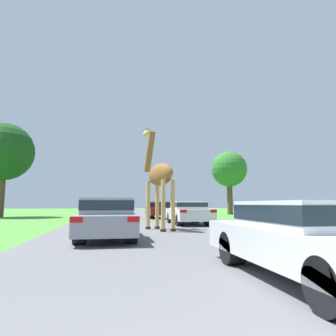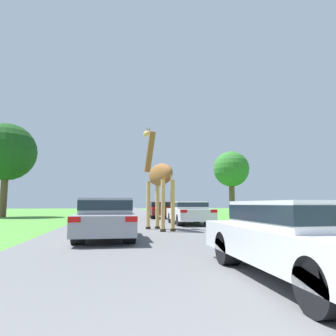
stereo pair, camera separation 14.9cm
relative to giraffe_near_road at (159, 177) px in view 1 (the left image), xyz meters
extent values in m
cube|color=#5B5B5E|center=(-0.60, 17.05, -2.38)|extent=(8.00, 120.00, 0.00)
cylinder|color=tan|center=(-0.42, 0.48, -1.28)|extent=(0.18, 0.18, 2.20)
cylinder|color=#2D2319|center=(-0.42, 0.48, -2.33)|extent=(0.24, 0.24, 0.11)
cylinder|color=tan|center=(0.03, 0.64, -1.28)|extent=(0.18, 0.18, 2.20)
cylinder|color=#2D2319|center=(0.03, 0.64, -2.33)|extent=(0.24, 0.24, 0.11)
cylinder|color=tan|center=(0.07, -0.92, -1.28)|extent=(0.18, 0.18, 2.20)
cylinder|color=#2D2319|center=(0.07, -0.92, -2.33)|extent=(0.24, 0.24, 0.11)
cylinder|color=tan|center=(0.52, -0.76, -1.28)|extent=(0.18, 0.18, 2.20)
cylinder|color=#2D2319|center=(0.52, -0.76, -2.33)|extent=(0.24, 0.24, 0.11)
ellipsoid|color=brown|center=(0.05, -0.14, 0.09)|extent=(1.23, 2.19, 1.00)
cylinder|color=brown|center=(-0.31, 0.90, 1.32)|extent=(0.58, 0.95, 1.99)
ellipsoid|color=tan|center=(-0.45, 1.30, 2.31)|extent=(0.41, 0.61, 0.30)
cylinder|color=tan|center=(0.38, -1.09, -0.51)|extent=(0.06, 0.06, 1.21)
cone|color=brown|center=(-0.46, 1.12, 2.54)|extent=(0.07, 0.07, 0.16)
cone|color=brown|center=(-0.33, 1.16, 2.54)|extent=(0.07, 0.07, 0.16)
cube|color=silver|center=(1.03, -9.22, -1.86)|extent=(1.74, 4.57, 0.52)
cube|color=silver|center=(1.03, -9.22, -1.39)|extent=(1.56, 2.06, 0.42)
cube|color=#19232D|center=(1.03, -9.22, -1.37)|extent=(1.58, 2.08, 0.25)
cylinder|color=black|center=(0.33, -7.85, -2.07)|extent=(0.35, 0.62, 0.62)
cylinder|color=black|center=(1.72, -7.85, -2.07)|extent=(0.35, 0.62, 0.62)
cylinder|color=black|center=(0.33, -10.59, -2.07)|extent=(0.35, 0.62, 0.62)
cube|color=black|center=(-3.09, 7.46, -1.74)|extent=(1.82, 4.54, 0.69)
cube|color=black|center=(-3.09, 7.46, -1.15)|extent=(1.64, 2.04, 0.50)
cube|color=#19232D|center=(-3.09, 7.46, -1.12)|extent=(1.66, 2.07, 0.30)
cube|color=red|center=(-3.83, 5.18, -1.49)|extent=(0.33, 0.03, 0.17)
cube|color=red|center=(-2.34, 5.18, -1.49)|extent=(0.33, 0.03, 0.17)
cylinder|color=black|center=(-3.82, 8.82, -2.03)|extent=(0.36, 0.70, 0.70)
cylinder|color=black|center=(-2.36, 8.82, -2.03)|extent=(0.36, 0.70, 0.70)
cylinder|color=black|center=(-3.82, 6.09, -2.03)|extent=(0.36, 0.70, 0.70)
cylinder|color=black|center=(-2.36, 6.09, -2.03)|extent=(0.36, 0.70, 0.70)
cube|color=#561914|center=(1.59, 11.13, -1.79)|extent=(1.77, 4.13, 0.61)
cube|color=#561914|center=(1.59, 11.13, -1.28)|extent=(1.60, 1.86, 0.42)
cube|color=#19232D|center=(1.59, 11.13, -1.26)|extent=(1.62, 1.88, 0.25)
cube|color=red|center=(0.87, 9.06, -1.57)|extent=(0.32, 0.03, 0.15)
cube|color=red|center=(2.32, 9.06, -1.57)|extent=(0.32, 0.03, 0.15)
cylinder|color=black|center=(0.88, 12.37, -2.05)|extent=(0.35, 0.67, 0.67)
cylinder|color=black|center=(2.30, 12.37, -2.05)|extent=(0.35, 0.67, 0.67)
cylinder|color=black|center=(0.88, 9.89, -2.05)|extent=(0.35, 0.67, 0.67)
cylinder|color=black|center=(2.30, 9.89, -2.05)|extent=(0.35, 0.67, 0.67)
cube|color=silver|center=(2.22, 3.44, -1.81)|extent=(1.92, 4.37, 0.62)
cube|color=silver|center=(2.22, 3.44, -1.29)|extent=(1.73, 1.97, 0.42)
cube|color=#19232D|center=(2.22, 3.44, -1.27)|extent=(1.75, 1.99, 0.25)
cube|color=red|center=(1.43, 1.24, -1.59)|extent=(0.35, 0.03, 0.15)
cube|color=red|center=(3.01, 1.24, -1.59)|extent=(0.35, 0.03, 0.15)
cylinder|color=black|center=(1.45, 4.75, -2.07)|extent=(0.38, 0.63, 0.63)
cylinder|color=black|center=(2.99, 4.75, -2.07)|extent=(0.38, 0.63, 0.63)
cylinder|color=black|center=(1.45, 2.13, -2.07)|extent=(0.38, 0.63, 0.63)
cylinder|color=black|center=(2.99, 2.13, -2.07)|extent=(0.38, 0.63, 0.63)
cube|color=maroon|center=(-3.24, 12.43, -1.88)|extent=(1.85, 4.14, 0.50)
cube|color=maroon|center=(-3.24, 12.43, -1.36)|extent=(1.66, 1.86, 0.53)
cube|color=#19232D|center=(-3.24, 12.43, -1.33)|extent=(1.68, 1.88, 0.32)
cube|color=red|center=(-4.00, 10.35, -1.70)|extent=(0.33, 0.03, 0.12)
cube|color=red|center=(-2.48, 10.35, -1.70)|extent=(0.33, 0.03, 0.12)
cylinder|color=black|center=(-3.98, 13.67, -2.09)|extent=(0.37, 0.60, 0.60)
cylinder|color=black|center=(-2.50, 13.67, -2.09)|extent=(0.37, 0.60, 0.60)
cylinder|color=black|center=(-3.98, 11.19, -2.09)|extent=(0.37, 0.60, 0.60)
cylinder|color=black|center=(-2.50, 11.19, -2.09)|extent=(0.37, 0.60, 0.60)
cube|color=gray|center=(-2.18, -3.24, -1.85)|extent=(1.82, 4.07, 0.59)
cube|color=gray|center=(-2.18, -3.24, -1.30)|extent=(1.64, 1.83, 0.51)
cube|color=#19232D|center=(-2.18, -3.24, -1.27)|extent=(1.66, 1.85, 0.31)
cube|color=red|center=(-2.92, -5.28, -1.64)|extent=(0.33, 0.03, 0.14)
cube|color=red|center=(-1.43, -5.28, -1.64)|extent=(0.33, 0.03, 0.14)
cylinder|color=black|center=(-2.91, -2.02, -2.10)|extent=(0.36, 0.57, 0.57)
cylinder|color=black|center=(-1.45, -2.02, -2.10)|extent=(0.36, 0.57, 0.57)
cylinder|color=black|center=(-2.91, -4.46, -2.10)|extent=(0.36, 0.57, 0.57)
cylinder|color=black|center=(-1.45, -4.46, -2.10)|extent=(0.36, 0.57, 0.57)
cylinder|color=brown|center=(10.62, 18.23, -0.15)|extent=(0.61, 0.61, 4.46)
sphere|color=#2D7028|center=(10.62, 18.23, 2.67)|extent=(3.96, 3.96, 3.96)
cylinder|color=brown|center=(-11.89, 15.17, 0.15)|extent=(0.58, 0.58, 5.07)
sphere|color=#194719|center=(-11.89, 15.17, 3.46)|extent=(5.18, 5.18, 5.18)
camera|label=1|loc=(-1.93, -13.48, -1.23)|focal=32.00mm
camera|label=2|loc=(-1.78, -13.51, -1.23)|focal=32.00mm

